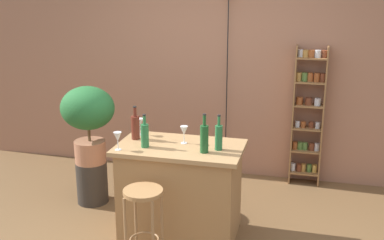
{
  "coord_description": "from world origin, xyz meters",
  "views": [
    {
      "loc": [
        1.12,
        -3.67,
        2.33
      ],
      "look_at": [
        0.05,
        0.55,
        1.06
      ],
      "focal_mm": 44.96,
      "sensor_mm": 36.0,
      "label": 1
    }
  ],
  "objects": [
    {
      "name": "plant_stool",
      "position": [
        -1.11,
        0.71,
        0.23
      ],
      "size": [
        0.33,
        0.33,
        0.46
      ],
      "primitive_type": "cylinder",
      "color": "#2D2823",
      "rests_on": "ground"
    },
    {
      "name": "wine_glass_center",
      "position": [
        0.02,
        0.38,
        1.0
      ],
      "size": [
        0.07,
        0.07,
        0.16
      ],
      "color": "silver",
      "rests_on": "kitchen_counter"
    },
    {
      "name": "potted_plant",
      "position": [
        -1.11,
        0.71,
        0.98
      ],
      "size": [
        0.57,
        0.51,
        0.83
      ],
      "color": "#A86B4C",
      "rests_on": "plant_stool"
    },
    {
      "name": "kitchen_counter",
      "position": [
        0.0,
        0.3,
        0.44
      ],
      "size": [
        1.15,
        0.67,
        0.88
      ],
      "color": "#9E7042",
      "rests_on": "ground"
    },
    {
      "name": "back_wall",
      "position": [
        0.0,
        1.95,
        1.4
      ],
      "size": [
        6.4,
        0.1,
        2.8
      ],
      "primitive_type": "cube",
      "color": "#9E6B51",
      "rests_on": "ground"
    },
    {
      "name": "bottle_vinegar",
      "position": [
        -0.46,
        0.38,
        1.0
      ],
      "size": [
        0.08,
        0.08,
        0.32
      ],
      "color": "#5B2319",
      "rests_on": "kitchen_counter"
    },
    {
      "name": "bar_stool",
      "position": [
        -0.16,
        -0.26,
        0.5
      ],
      "size": [
        0.33,
        0.33,
        0.68
      ],
      "color": "#997047",
      "rests_on": "ground"
    },
    {
      "name": "bottle_soda_blue",
      "position": [
        -0.3,
        0.19,
        1.0
      ],
      "size": [
        0.07,
        0.07,
        0.31
      ],
      "color": "#236638",
      "rests_on": "kitchen_counter"
    },
    {
      "name": "wine_glass_right",
      "position": [
        -0.5,
        0.06,
        1.0
      ],
      "size": [
        0.07,
        0.07,
        0.16
      ],
      "color": "silver",
      "rests_on": "kitchen_counter"
    },
    {
      "name": "wine_glass_left",
      "position": [
        -0.46,
        0.52,
        1.0
      ],
      "size": [
        0.07,
        0.07,
        0.16
      ],
      "color": "silver",
      "rests_on": "kitchen_counter"
    },
    {
      "name": "bottle_olive_oil",
      "position": [
        0.25,
        0.18,
        1.01
      ],
      "size": [
        0.07,
        0.07,
        0.35
      ],
      "color": "#194C23",
      "rests_on": "kitchen_counter"
    },
    {
      "name": "bottle_sauce_amber",
      "position": [
        0.36,
        0.28,
        1.0
      ],
      "size": [
        0.07,
        0.07,
        0.32
      ],
      "color": "#236638",
      "rests_on": "kitchen_counter"
    },
    {
      "name": "spice_shelf",
      "position": [
        1.11,
        1.79,
        0.86
      ],
      "size": [
        0.35,
        0.17,
        1.63
      ],
      "color": "olive",
      "rests_on": "ground"
    }
  ]
}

